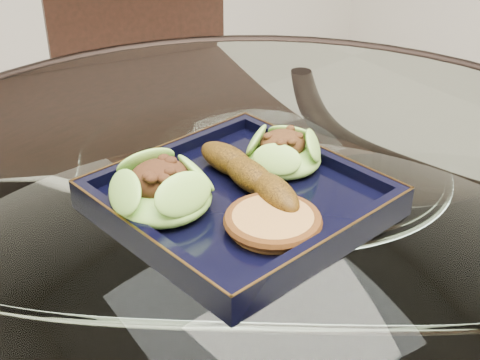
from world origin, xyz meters
TOP-DOWN VIEW (x-y plane):
  - dining_table at (-0.00, -0.00)m, footprint 1.13×1.13m
  - dining_chair at (0.13, 0.54)m, footprint 0.44×0.44m
  - navy_plate at (-0.05, -0.03)m, footprint 0.31×0.31m
  - lettuce_wrap_left at (-0.14, -0.00)m, footprint 0.14×0.14m
  - lettuce_wrap_right at (0.03, -0.00)m, footprint 0.11×0.11m
  - roasted_plantain at (-0.03, -0.02)m, footprint 0.04×0.17m
  - crumb_patty at (-0.06, -0.10)m, footprint 0.11×0.11m

SIDE VIEW (x-z plane):
  - dining_chair at x=0.13m, z-range 0.05..0.92m
  - dining_table at x=0.00m, z-range 0.21..0.98m
  - navy_plate at x=-0.05m, z-range 0.76..0.78m
  - crumb_patty at x=-0.06m, z-range 0.78..0.80m
  - roasted_plantain at x=-0.03m, z-range 0.78..0.81m
  - lettuce_wrap_right at x=0.03m, z-range 0.78..0.81m
  - lettuce_wrap_left at x=-0.14m, z-range 0.78..0.82m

